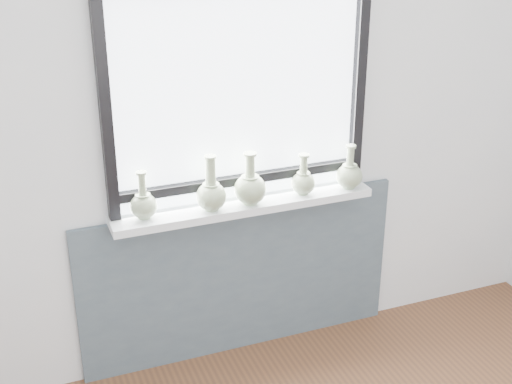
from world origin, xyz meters
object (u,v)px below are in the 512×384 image
object	(u,v)px
windowsill	(244,206)
vase_e	(349,174)
vase_b	(211,193)
vase_d	(303,181)
vase_a	(143,204)
vase_c	(250,187)

from	to	relation	value
windowsill	vase_e	size ratio (longest dim) A/B	5.75
vase_b	windowsill	bearing A→B (deg)	7.36
windowsill	vase_b	distance (m)	0.21
windowsill	vase_d	distance (m)	0.32
vase_a	vase_d	xyz separation A→B (m)	(0.81, -0.02, -0.00)
vase_a	windowsill	bearing A→B (deg)	-0.61
vase_e	vase_a	bearing A→B (deg)	178.23
windowsill	vase_e	bearing A→B (deg)	-2.79
windowsill	vase_d	xyz separation A→B (m)	(0.31, -0.01, 0.09)
vase_e	vase_d	bearing A→B (deg)	176.59
vase_a	vase_c	world-z (taller)	vase_c
vase_b	vase_c	size ratio (longest dim) A/B	1.05
vase_a	vase_e	distance (m)	1.06
vase_c	vase_b	bearing A→B (deg)	179.91
vase_d	vase_e	xyz separation A→B (m)	(0.25, -0.01, 0.00)
vase_a	vase_b	size ratio (longest dim) A/B	0.85
vase_b	vase_e	world-z (taller)	vase_b
vase_d	vase_e	distance (m)	0.25
vase_e	vase_b	bearing A→B (deg)	179.64
vase_c	vase_e	bearing A→B (deg)	-0.47
vase_c	vase_e	world-z (taller)	vase_c
vase_a	vase_e	world-z (taller)	vase_a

